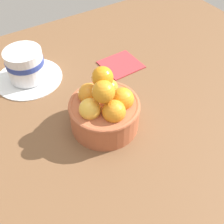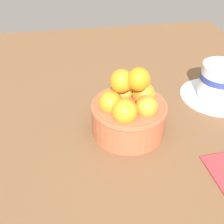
% 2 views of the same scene
% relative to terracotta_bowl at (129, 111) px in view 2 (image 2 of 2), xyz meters
% --- Properties ---
extents(ground_plane, '(1.17, 0.90, 0.05)m').
position_rel_terracotta_bowl_xyz_m(ground_plane, '(-0.00, -0.00, -0.07)').
color(ground_plane, brown).
extents(terracotta_bowl, '(0.14, 0.14, 0.13)m').
position_rel_terracotta_bowl_xyz_m(terracotta_bowl, '(0.00, 0.00, 0.00)').
color(terracotta_bowl, '#AD5938').
rests_on(terracotta_bowl, ground_plane).
extents(coffee_cup, '(0.16, 0.16, 0.08)m').
position_rel_terracotta_bowl_xyz_m(coffee_cup, '(0.08, -0.22, -0.01)').
color(coffee_cup, white).
rests_on(coffee_cup, ground_plane).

